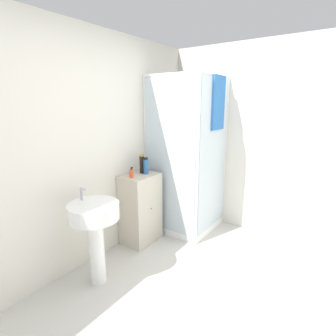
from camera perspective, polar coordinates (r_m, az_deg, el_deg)
ground_plane at (r=2.55m, az=14.38°, el=-29.65°), size 12.00×12.00×0.00m
wall_back at (r=2.93m, az=-16.64°, el=3.69°), size 6.40×0.06×2.50m
wall_right at (r=3.55m, az=25.67°, el=4.64°), size 0.06×6.40×2.50m
shower_enclosure at (r=3.64m, az=4.49°, el=-4.21°), size 0.82×0.85×2.09m
vanity_cabinet at (r=3.37m, az=-6.01°, el=-8.76°), size 0.47×0.37×0.89m
sink at (r=2.63m, az=-15.67°, el=-11.67°), size 0.48×0.48×0.97m
soap_dispenser at (r=3.11m, az=-7.98°, el=-1.17°), size 0.05×0.05×0.13m
shampoo_bottle_tall_black at (r=3.27m, az=-5.70°, el=0.86°), size 0.06×0.06×0.24m
shampoo_bottle_blue at (r=3.23m, az=-4.83°, el=0.42°), size 0.06×0.06×0.21m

